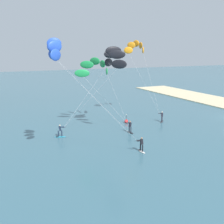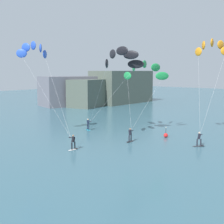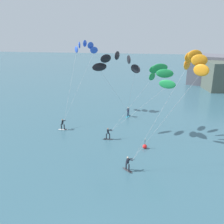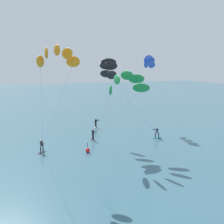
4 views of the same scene
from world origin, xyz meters
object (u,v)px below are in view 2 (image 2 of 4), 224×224
at_px(marker_buoy, 166,135).
at_px(kitesurfer_far_out, 35,54).
at_px(kitesurfer_nearshore, 144,72).
at_px(kitesurfer_mid_water, 211,51).
at_px(kitesurfer_downwind, 121,60).

bearing_deg(marker_buoy, kitesurfer_far_out, 128.94).
relative_size(kitesurfer_nearshore, kitesurfer_mid_water, 0.79).
bearing_deg(kitesurfer_far_out, kitesurfer_nearshore, -35.92).
xyz_separation_m(kitesurfer_far_out, marker_buoy, (10.49, -12.98, -10.39)).
bearing_deg(kitesurfer_nearshore, kitesurfer_mid_water, -72.73).
bearing_deg(kitesurfer_nearshore, kitesurfer_downwind, -179.37).
distance_m(kitesurfer_nearshore, kitesurfer_downwind, 5.52).
bearing_deg(kitesurfer_downwind, kitesurfer_mid_water, -46.51).
bearing_deg(kitesurfer_mid_water, kitesurfer_far_out, 130.37).
bearing_deg(kitesurfer_far_out, marker_buoy, -51.06).
distance_m(kitesurfer_nearshore, kitesurfer_far_out, 14.77).
distance_m(kitesurfer_far_out, kitesurfer_downwind, 10.83).
distance_m(kitesurfer_nearshore, marker_buoy, 9.33).
xyz_separation_m(kitesurfer_far_out, kitesurfer_downwind, (6.51, -8.62, -0.80)).
distance_m(kitesurfer_mid_water, marker_buoy, 12.12).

